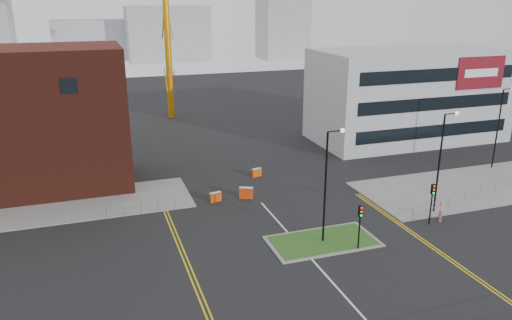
{
  "coord_description": "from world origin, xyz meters",
  "views": [
    {
      "loc": [
        -14.43,
        -23.89,
        18.42
      ],
      "look_at": [
        -1.22,
        14.96,
        5.0
      ],
      "focal_mm": 35.0,
      "sensor_mm": 36.0,
      "label": 1
    }
  ],
  "objects": [
    {
      "name": "yellow_right_a",
      "position": [
        9.5,
        6.0,
        0.01
      ],
      "size": [
        0.12,
        20.0,
        0.01
      ],
      "primitive_type": "cube",
      "color": "gold",
      "rests_on": "ground"
    },
    {
      "name": "yellow_left_a",
      "position": [
        -9.0,
        10.0,
        0.01
      ],
      "size": [
        0.12,
        24.0,
        0.01
      ],
      "primitive_type": "cube",
      "color": "gold",
      "rests_on": "ground"
    },
    {
      "name": "streetlamp_island",
      "position": [
        2.22,
        8.0,
        5.41
      ],
      "size": [
        1.46,
        0.36,
        9.18
      ],
      "color": "black",
      "rests_on": "ground"
    },
    {
      "name": "traffic_light_island",
      "position": [
        4.0,
        5.98,
        2.57
      ],
      "size": [
        0.28,
        0.33,
        3.65
      ],
      "color": "black",
      "rests_on": "ground"
    },
    {
      "name": "island_kerb",
      "position": [
        2.0,
        8.0,
        0.04
      ],
      "size": [
        8.6,
        4.6,
        0.08
      ],
      "primitive_type": "cube",
      "color": "slate",
      "rests_on": "ground"
    },
    {
      "name": "railing_right",
      "position": [
        20.5,
        11.5,
        0.78
      ],
      "size": [
        19.05,
        5.05,
        1.1
      ],
      "color": "gray",
      "rests_on": "ground"
    },
    {
      "name": "skyline_c",
      "position": [
        45.0,
        125.0,
        14.0
      ],
      "size": [
        14.0,
        12.0,
        28.0
      ],
      "primitive_type": "cube",
      "color": "gray",
      "rests_on": "ground"
    },
    {
      "name": "pedestrian",
      "position": [
        13.36,
        8.22,
        0.94
      ],
      "size": [
        0.81,
        0.79,
        1.87
      ],
      "primitive_type": "imported",
      "rotation": [
        0.0,
        0.0,
        0.73
      ],
      "color": "#CC848D",
      "rests_on": "ground"
    },
    {
      "name": "streetlamp_right_far",
      "position": [
        28.22,
        18.0,
        5.41
      ],
      "size": [
        1.46,
        0.36,
        9.18
      ],
      "color": "black",
      "rests_on": "ground"
    },
    {
      "name": "yellow_right_b",
      "position": [
        9.8,
        6.0,
        0.01
      ],
      "size": [
        0.12,
        20.0,
        0.01
      ],
      "primitive_type": "cube",
      "color": "gold",
      "rests_on": "ground"
    },
    {
      "name": "centre_line",
      "position": [
        0.0,
        2.0,
        0.01
      ],
      "size": [
        0.15,
        30.0,
        0.01
      ],
      "primitive_type": "cube",
      "color": "silver",
      "rests_on": "ground"
    },
    {
      "name": "skyline_d",
      "position": [
        -8.0,
        140.0,
        6.0
      ],
      "size": [
        30.0,
        12.0,
        12.0
      ],
      "primitive_type": "cube",
      "color": "gray",
      "rests_on": "ground"
    },
    {
      "name": "traffic_light_right",
      "position": [
        12.0,
        7.98,
        2.57
      ],
      "size": [
        0.28,
        0.33,
        3.65
      ],
      "color": "black",
      "rests_on": "ground"
    },
    {
      "name": "pavement_left",
      "position": [
        -20.0,
        22.0,
        0.06
      ],
      "size": [
        28.0,
        8.0,
        0.12
      ],
      "primitive_type": "cube",
      "color": "slate",
      "rests_on": "ground"
    },
    {
      "name": "grass_island",
      "position": [
        2.0,
        8.0,
        0.06
      ],
      "size": [
        8.0,
        4.0,
        0.12
      ],
      "primitive_type": "cube",
      "color": "#204818",
      "rests_on": "ground"
    },
    {
      "name": "streetlamp_right_near",
      "position": [
        14.22,
        10.0,
        5.41
      ],
      "size": [
        1.46,
        0.36,
        9.18
      ],
      "color": "black",
      "rests_on": "ground"
    },
    {
      "name": "railing_left",
      "position": [
        -11.0,
        18.0,
        0.74
      ],
      "size": [
        6.05,
        0.05,
        1.1
      ],
      "color": "gray",
      "rests_on": "ground"
    },
    {
      "name": "barrier_left",
      "position": [
        -1.0,
        18.53,
        0.6
      ],
      "size": [
        1.37,
        0.93,
        1.1
      ],
      "color": "red",
      "rests_on": "ground"
    },
    {
      "name": "barrier_right",
      "position": [
        1.92,
        24.0,
        0.49
      ],
      "size": [
        1.13,
        0.63,
        0.9
      ],
      "color": "#D74D0B",
      "rests_on": "ground"
    },
    {
      "name": "barrier_mid",
      "position": [
        -4.0,
        18.65,
        0.5
      ],
      "size": [
        1.16,
        0.58,
        0.93
      ],
      "color": "#D2430B",
      "rests_on": "ground"
    },
    {
      "name": "yellow_left_b",
      "position": [
        -8.7,
        10.0,
        0.01
      ],
      "size": [
        0.12,
        24.0,
        0.01
      ],
      "primitive_type": "cube",
      "color": "gold",
      "rests_on": "ground"
    },
    {
      "name": "skyline_b",
      "position": [
        10.0,
        130.0,
        8.0
      ],
      "size": [
        24.0,
        12.0,
        16.0
      ],
      "primitive_type": "cube",
      "color": "gray",
      "rests_on": "ground"
    },
    {
      "name": "pavement_right",
      "position": [
        22.0,
        14.0,
        0.06
      ],
      "size": [
        24.0,
        10.0,
        0.12
      ],
      "primitive_type": "cube",
      "color": "slate",
      "rests_on": "ground"
    },
    {
      "name": "ground",
      "position": [
        0.0,
        0.0,
        0.0
      ],
      "size": [
        200.0,
        200.0,
        0.0
      ],
      "primitive_type": "plane",
      "color": "black",
      "rests_on": "ground"
    },
    {
      "name": "office_block",
      "position": [
        26.01,
        31.97,
        6.0
      ],
      "size": [
        25.0,
        12.2,
        12.0
      ],
      "color": "#9D9FA1",
      "rests_on": "ground"
    }
  ]
}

